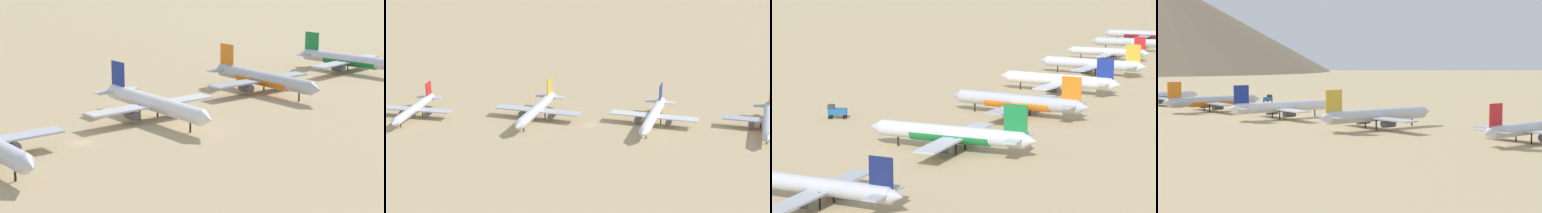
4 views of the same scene
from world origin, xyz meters
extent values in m
plane|color=tan|center=(0.00, 0.00, 0.00)|extent=(1959.64, 1959.64, 0.00)
cone|color=silver|center=(20.48, -23.02, 4.40)|extent=(3.45, 3.98, 3.90)
cylinder|color=#4C4C54|center=(-0.64, -16.23, 2.26)|extent=(4.46, 2.51, 2.41)
cylinder|color=black|center=(14.28, -22.87, 2.00)|extent=(0.46, 0.46, 4.00)
cylinder|color=white|center=(-5.83, 24.34, 4.34)|extent=(37.28, 4.86, 3.93)
cone|color=white|center=(14.41, 23.84, 4.34)|extent=(3.40, 3.93, 3.85)
cone|color=white|center=(-25.87, 24.85, 4.34)|extent=(2.98, 3.61, 3.53)
cube|color=navy|center=(-22.15, 24.75, 8.94)|extent=(5.69, 0.50, 7.23)
cube|color=silver|center=(-22.77, 24.77, 4.73)|extent=(3.62, 12.48, 0.37)
cube|color=silver|center=(-7.38, 24.38, 3.65)|extent=(6.05, 35.25, 0.46)
cylinder|color=#4C4C54|center=(-6.40, 30.56, 2.23)|extent=(4.40, 2.48, 2.38)
cylinder|color=#4C4C54|center=(-6.71, 18.16, 2.23)|extent=(4.40, 2.48, 2.38)
cylinder|color=black|center=(8.30, 23.99, 1.97)|extent=(0.45, 0.45, 3.95)
cylinder|color=black|center=(-8.35, 27.09, 1.97)|extent=(0.45, 0.45, 3.95)
cylinder|color=black|center=(-8.48, 21.72, 1.97)|extent=(0.45, 0.45, 3.95)
cylinder|color=#B2B7C1|center=(-11.89, 68.20, 4.31)|extent=(36.98, 4.72, 3.90)
cone|color=#B2B7C1|center=(8.19, 67.75, 4.31)|extent=(3.37, 3.89, 3.82)
cone|color=#B2B7C1|center=(-31.78, 68.64, 4.31)|extent=(2.95, 3.57, 3.51)
cube|color=orange|center=(-28.09, 68.56, 8.87)|extent=(5.64, 0.49, 7.18)
cube|color=#A4A8B2|center=(-28.70, 68.57, 4.70)|extent=(3.56, 12.37, 0.37)
cube|color=#A4A8B2|center=(-13.43, 68.23, 3.62)|extent=(5.91, 34.96, 0.46)
cylinder|color=#4C4C54|center=(-12.47, 74.36, 2.21)|extent=(4.36, 2.45, 2.36)
cylinder|color=#4C4C54|center=(-12.75, 62.06, 2.21)|extent=(4.36, 2.45, 2.36)
cylinder|color=black|center=(2.13, 67.88, 1.96)|extent=(0.45, 0.45, 3.92)
cylinder|color=black|center=(-14.40, 70.92, 1.96)|extent=(0.45, 0.45, 3.92)
cylinder|color=black|center=(-14.52, 65.59, 1.96)|extent=(0.45, 0.45, 3.92)
cylinder|color=orange|center=(-11.89, 68.20, 4.01)|extent=(20.38, 4.36, 3.90)
cylinder|color=silver|center=(-17.02, 114.27, 4.17)|extent=(35.96, 7.49, 3.77)
cone|color=silver|center=(-36.18, 112.25, 4.17)|extent=(3.12, 3.67, 3.40)
cube|color=#197A38|center=(-32.63, 112.62, 8.59)|extent=(5.47, 0.92, 6.95)
cube|color=#B6BBC5|center=(-33.22, 112.56, 4.55)|extent=(4.41, 12.19, 0.36)
cube|color=#B6BBC5|center=(-18.50, 114.11, 3.51)|extent=(8.47, 34.11, 0.45)
cylinder|color=#4C4C54|center=(-18.33, 120.12, 2.15)|extent=(4.39, 2.71, 2.28)
cylinder|color=#4C4C54|center=(-17.09, 108.27, 2.15)|extent=(4.39, 2.71, 2.28)
cylinder|color=black|center=(-19.76, 116.58, 1.90)|extent=(0.44, 0.44, 3.79)
cylinder|color=black|center=(-19.22, 111.44, 1.90)|extent=(0.44, 0.44, 3.79)
cylinder|color=#197A38|center=(-17.02, 114.27, 3.89)|extent=(19.95, 5.82, 3.78)
camera|label=1|loc=(133.12, -79.29, 43.75)|focal=68.01mm
camera|label=2|loc=(228.33, 58.00, 87.40)|focal=58.90mm
camera|label=3|loc=(-105.80, 264.61, 41.96)|focal=73.23mm
camera|label=4|loc=(-133.05, -181.22, 23.12)|focal=62.36mm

